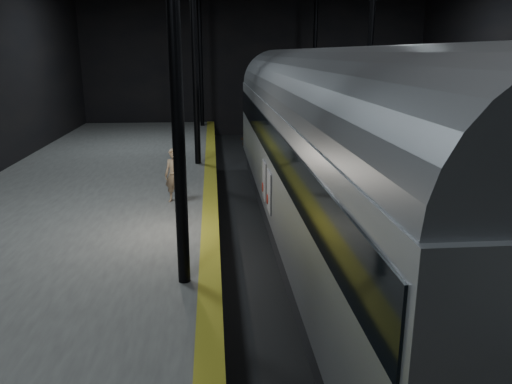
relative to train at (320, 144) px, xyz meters
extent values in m
plane|color=black|center=(0.00, -0.16, -3.23)|extent=(44.00, 44.00, 0.00)
cube|color=#4B4B48|center=(-7.50, -0.16, -2.73)|extent=(9.00, 43.80, 1.00)
cube|color=olive|center=(-3.25, -0.16, -2.23)|extent=(0.50, 43.80, 0.01)
cube|color=#3F3328|center=(-0.72, -0.16, -3.06)|extent=(0.08, 43.00, 0.14)
cube|color=#3F3328|center=(0.72, -0.16, -3.06)|extent=(0.08, 43.00, 0.14)
cube|color=black|center=(0.00, -0.16, -3.17)|extent=(2.40, 42.00, 0.12)
cylinder|color=black|center=(-3.80, -4.16, 2.77)|extent=(0.26, 0.26, 10.00)
cylinder|color=black|center=(-3.80, 7.84, 2.77)|extent=(0.26, 0.26, 10.00)
cylinder|color=black|center=(3.80, 7.84, 2.77)|extent=(0.26, 0.26, 10.00)
cylinder|color=black|center=(-3.80, 19.84, 2.77)|extent=(0.26, 0.26, 10.00)
cylinder|color=black|center=(3.80, 19.84, 2.77)|extent=(0.26, 0.26, 10.00)
cube|color=#989A9F|center=(0.00, 0.00, -0.47)|extent=(3.15, 21.69, 3.25)
cube|color=black|center=(0.00, 0.00, -2.51)|extent=(2.87, 21.26, 0.92)
cube|color=black|center=(0.00, 0.00, 0.29)|extent=(3.21, 21.37, 0.98)
cylinder|color=slate|center=(0.00, 0.00, 1.16)|extent=(3.08, 21.47, 3.08)
cube|color=black|center=(0.00, 7.59, -2.91)|extent=(1.95, 2.39, 0.38)
cube|color=silver|center=(-1.60, -1.08, -1.12)|extent=(0.04, 0.81, 1.14)
cube|color=silver|center=(-1.60, 0.22, -1.12)|extent=(0.04, 0.81, 1.14)
cylinder|color=maroon|center=(-1.62, -0.89, -1.39)|extent=(0.03, 0.28, 0.28)
cylinder|color=maroon|center=(-1.62, 0.41, -1.39)|extent=(0.03, 0.28, 0.28)
imported|color=#96795C|center=(-4.41, 1.89, -1.33)|extent=(0.77, 0.64, 1.81)
camera|label=1|loc=(-3.11, -14.21, 2.58)|focal=35.00mm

